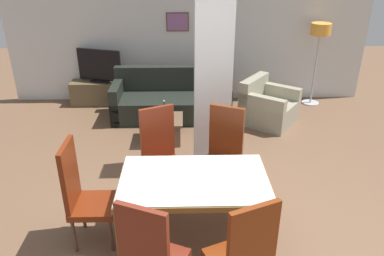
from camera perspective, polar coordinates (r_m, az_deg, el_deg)
The scene contains 16 objects.
ground_plane at distance 4.31m, azimuth 0.29°, elevation -16.18°, with size 18.00×18.00×0.00m, color brown.
back_wall at distance 7.68m, azimuth -0.65°, elevation 14.08°, with size 7.20×0.09×2.70m.
divider_pillar at distance 5.06m, azimuth 3.18°, elevation 8.00°, with size 0.49×0.38×2.70m.
dining_table at distance 3.93m, azimuth 0.31°, elevation -9.58°, with size 1.53×0.95×0.76m.
dining_chair_far_left at distance 4.65m, azimuth -4.73°, elevation -3.69°, with size 0.61×0.61×1.17m.
dining_chair_near_left at distance 3.25m, azimuth -6.32°, elevation -18.81°, with size 0.60×0.60×1.17m.
dining_chair_near_right at distance 3.27m, azimuth 7.88°, elevation -18.58°, with size 0.60×0.60×1.17m.
dining_chair_head_left at distance 4.07m, azimuth -16.28°, elevation -9.45°, with size 0.46×0.46×1.17m.
dining_chair_far_right at distance 4.67m, azimuth 4.73°, elevation -3.57°, with size 0.61×0.61×1.17m.
sofa at distance 7.07m, azimuth -3.13°, elevation 4.09°, with size 2.16×0.93×0.88m.
armchair at distance 6.94m, azimuth 11.40°, elevation 3.07°, with size 1.19×1.19×0.80m.
coffee_table at distance 6.16m, azimuth -4.48°, elevation -0.19°, with size 0.66×0.59×0.40m.
bottle at distance 6.07m, azimuth -4.21°, elevation 2.58°, with size 0.07×0.07×0.30m.
tv_stand at distance 7.89m, azimuth -13.50°, elevation 5.27°, with size 1.23×0.40×0.47m.
tv_screen at distance 7.72m, azimuth -13.92°, elevation 9.14°, with size 0.89×0.33×0.65m.
floor_lamp at distance 7.77m, azimuth 18.90°, elevation 13.08°, with size 0.38×0.38×1.62m.
Camera 1 is at (-0.10, -3.22, 2.86)m, focal length 35.00 mm.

